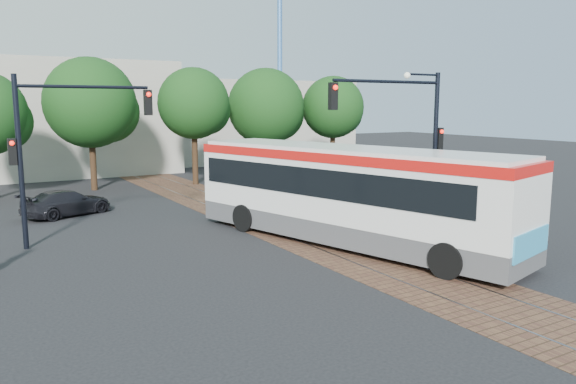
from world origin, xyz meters
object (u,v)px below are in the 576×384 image
signal_pole_main (413,126)px  parked_car (67,203)px  signal_pole_left (54,137)px  traffic_island (429,221)px  city_bus (346,190)px

signal_pole_main → parked_car: (-11.08, 10.32, -3.57)m
signal_pole_main → signal_pole_left: size_ratio=1.00×
traffic_island → parked_car: parked_car is taller
signal_pole_left → city_bus: bearing=-29.5°
city_bus → parked_car: 13.18m
traffic_island → city_bus: bearing=-178.0°
traffic_island → signal_pole_main: (-0.96, 0.09, 3.83)m
traffic_island → signal_pole_main: bearing=174.6°
city_bus → signal_pole_left: (-8.92, 5.04, 1.92)m
traffic_island → parked_car: (-12.04, 10.41, 0.26)m
city_bus → traffic_island: city_bus is taller
signal_pole_main → parked_car: signal_pole_main is taller
city_bus → signal_pole_left: 10.42m
city_bus → traffic_island: bearing=-13.1°
city_bus → signal_pole_main: signal_pole_main is taller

